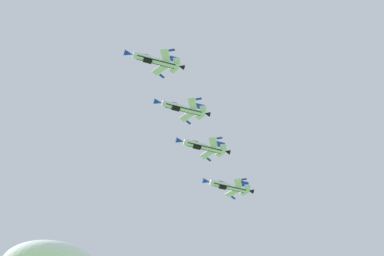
{
  "coord_description": "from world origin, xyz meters",
  "views": [
    {
      "loc": [
        1.91,
        -3.16,
        1.77
      ],
      "look_at": [
        35.39,
        117.1,
        144.41
      ],
      "focal_mm": 64.4,
      "sensor_mm": 36.0,
      "label": 1
    }
  ],
  "objects": [
    {
      "name": "fighter_jet_left_wing",
      "position": [
        31.3,
        112.05,
        145.89
      ],
      "size": [
        15.94,
        10.64,
        4.38
      ],
      "rotation": [
        0.0,
        -0.08,
        1.6
      ],
      "color": "white"
    },
    {
      "name": "fighter_jet_right_wing",
      "position": [
        40.1,
        122.03,
        143.5
      ],
      "size": [
        15.94,
        10.64,
        4.38
      ],
      "rotation": [
        0.0,
        -0.09,
        1.6
      ],
      "color": "white"
    },
    {
      "name": "fighter_jet_left_outer",
      "position": [
        51.97,
        136.1,
        144.13
      ],
      "size": [
        15.94,
        10.62,
        4.38
      ],
      "rotation": [
        0.0,
        -0.11,
        1.6
      ],
      "color": "white"
    },
    {
      "name": "fighter_jet_lead",
      "position": [
        20.28,
        98.14,
        145.23
      ],
      "size": [
        15.94,
        10.62,
        4.38
      ],
      "rotation": [
        0.0,
        -0.11,
        1.6
      ],
      "color": "white"
    }
  ]
}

